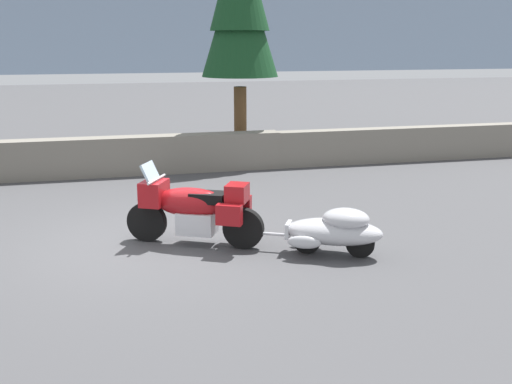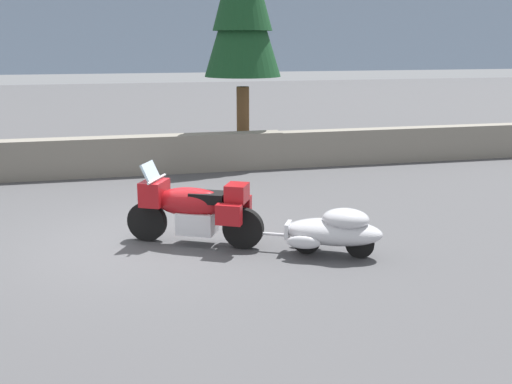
% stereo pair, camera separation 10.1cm
% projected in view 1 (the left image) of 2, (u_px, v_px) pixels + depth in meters
% --- Properties ---
extents(ground_plane, '(80.00, 80.00, 0.00)m').
position_uv_depth(ground_plane, '(135.00, 245.00, 9.92)').
color(ground_plane, '#424244').
extents(stone_guard_wall, '(24.00, 0.58, 0.95)m').
position_uv_depth(stone_guard_wall, '(116.00, 157.00, 14.98)').
color(stone_guard_wall, slate).
rests_on(stone_guard_wall, ground).
extents(distant_ridgeline, '(240.00, 80.00, 16.00)m').
position_uv_depth(distant_ridgeline, '(100.00, 11.00, 97.90)').
color(distant_ridgeline, '#7F93AD').
rests_on(distant_ridgeline, ground).
extents(touring_motorcycle, '(2.12, 1.36, 1.33)m').
position_uv_depth(touring_motorcycle, '(193.00, 208.00, 9.80)').
color(touring_motorcycle, black).
rests_on(touring_motorcycle, ground).
extents(car_shaped_trailer, '(2.12, 1.33, 0.76)m').
position_uv_depth(car_shaped_trailer, '(334.00, 230.00, 9.35)').
color(car_shaped_trailer, black).
rests_on(car_shaped_trailer, ground).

